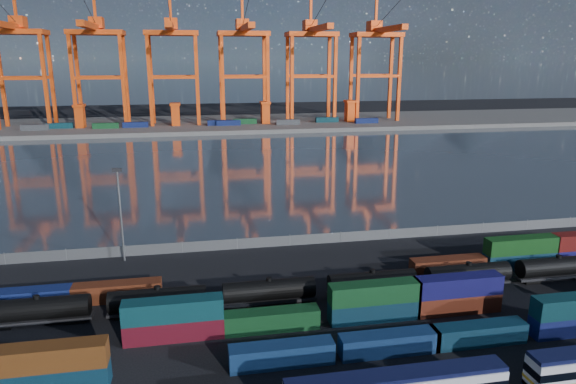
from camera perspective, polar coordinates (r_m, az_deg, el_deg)
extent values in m
plane|color=black|center=(72.99, 4.47, -13.57)|extent=(700.00, 700.00, 0.00)
plane|color=#333D49|center=(171.38, -4.63, 3.00)|extent=(700.00, 700.00, 0.00)
cube|color=#514F4C|center=(274.59, -7.00, 7.54)|extent=(700.00, 70.00, 2.00)
cone|color=#1E2630|center=(1779.72, 10.31, 19.44)|extent=(960.00, 960.00, 380.00)
cone|color=#1E2630|center=(1926.43, 20.50, 17.20)|extent=(840.00, 840.00, 300.00)
cube|color=#0E1234|center=(54.19, 12.09, -19.24)|extent=(22.43, 2.42, 0.45)
cube|color=#0C2C3F|center=(63.54, -24.89, -18.30)|extent=(12.21, 2.48, 2.65)
cube|color=brown|center=(62.20, -25.16, -16.23)|extent=(12.21, 2.48, 2.65)
cube|color=navy|center=(62.11, -0.70, -17.60)|extent=(12.21, 2.48, 2.65)
cube|color=navy|center=(65.30, 11.18, -16.15)|extent=(12.21, 2.48, 2.65)
cube|color=#0C2C41|center=(70.09, 20.34, -14.56)|extent=(12.21, 2.48, 2.65)
cube|color=#111856|center=(77.63, 29.31, -12.64)|extent=(12.21, 2.48, 2.65)
cube|color=#5A0D1A|center=(68.51, -12.52, -14.64)|extent=(12.46, 2.53, 2.70)
cube|color=#0D3D45|center=(67.24, -12.65, -12.63)|extent=(12.46, 2.53, 2.70)
cube|color=#11411D|center=(69.02, -1.81, -14.03)|extent=(12.46, 2.53, 2.70)
cube|color=#0B2A3C|center=(72.21, 9.52, -12.87)|extent=(12.46, 2.53, 2.70)
cube|color=#12441E|center=(71.01, 9.62, -10.93)|extent=(12.46, 2.53, 2.70)
cube|color=maroon|center=(76.92, 18.18, -11.64)|extent=(12.46, 2.53, 2.70)
cube|color=#121054|center=(75.80, 18.35, -9.80)|extent=(12.46, 2.53, 2.70)
cube|color=navy|center=(83.27, -27.16, -10.50)|extent=(12.59, 2.56, 2.73)
cube|color=#622813|center=(80.47, -18.40, -10.44)|extent=(12.59, 2.56, 2.73)
cube|color=#5D2412|center=(89.24, 17.32, -7.83)|extent=(12.59, 2.56, 2.73)
cube|color=#0E314B|center=(95.90, 24.34, -6.91)|extent=(12.59, 2.56, 2.73)
cube|color=#134916|center=(94.99, 24.51, -5.38)|extent=(12.59, 2.56, 2.73)
cylinder|color=black|center=(77.16, -26.05, -11.56)|extent=(13.18, 2.94, 2.94)
cylinder|color=black|center=(76.50, -26.19, -10.46)|extent=(0.81, 0.81, 0.51)
cube|color=black|center=(77.85, -25.91, -12.63)|extent=(13.68, 2.03, 0.41)
cube|color=black|center=(79.39, -29.13, -12.83)|extent=(2.53, 1.82, 0.61)
cube|color=black|center=(76.91, -22.52, -12.93)|extent=(2.53, 1.82, 0.61)
cylinder|color=black|center=(74.40, -14.26, -11.42)|extent=(13.18, 2.94, 2.94)
cylinder|color=black|center=(73.72, -14.34, -10.29)|extent=(0.81, 0.81, 0.51)
cube|color=black|center=(75.12, -14.18, -12.54)|extent=(13.68, 2.03, 0.41)
cube|color=black|center=(75.78, -17.69, -12.89)|extent=(2.53, 1.82, 0.61)
cube|color=black|center=(75.09, -10.60, -12.68)|extent=(2.53, 1.82, 0.61)
cylinder|color=black|center=(74.82, -2.13, -10.80)|extent=(13.18, 2.94, 2.94)
cylinder|color=black|center=(74.14, -2.14, -9.66)|extent=(0.81, 0.81, 0.51)
cube|color=black|center=(75.53, -2.11, -11.91)|extent=(13.68, 2.03, 0.41)
cube|color=black|center=(75.26, -5.63, -12.42)|extent=(2.53, 1.82, 0.61)
cube|color=black|center=(76.43, 1.35, -11.90)|extent=(2.53, 1.82, 0.61)
cylinder|color=black|center=(78.36, 9.32, -9.77)|extent=(13.18, 2.94, 2.94)
cylinder|color=black|center=(77.71, 9.37, -8.68)|extent=(0.81, 0.81, 0.51)
cube|color=black|center=(79.04, 9.27, -10.84)|extent=(13.68, 2.03, 0.41)
cube|color=black|center=(77.88, 6.03, -11.45)|extent=(2.53, 1.82, 0.61)
cube|color=black|center=(80.78, 12.36, -10.73)|extent=(2.53, 1.82, 0.61)
cylinder|color=black|center=(84.64, 19.36, -8.54)|extent=(13.18, 2.94, 2.94)
cylinder|color=black|center=(84.04, 19.45, -7.52)|extent=(0.81, 0.81, 0.51)
cube|color=black|center=(85.27, 19.26, -9.54)|extent=(13.68, 2.03, 0.41)
cube|color=black|center=(83.35, 16.47, -10.19)|extent=(2.53, 1.82, 0.61)
cube|color=black|center=(87.70, 21.87, -9.40)|extent=(2.53, 1.82, 0.61)
cylinder|color=black|center=(93.10, 27.74, -7.31)|extent=(13.18, 2.94, 2.94)
cylinder|color=black|center=(92.55, 27.86, -6.38)|extent=(0.81, 0.81, 0.51)
cube|color=black|center=(93.67, 27.62, -8.23)|extent=(13.68, 2.03, 0.41)
cube|color=black|center=(91.16, 25.30, -8.85)|extent=(2.53, 1.82, 0.61)
cube|color=#595B5E|center=(97.55, 0.22, -5.41)|extent=(160.00, 0.06, 2.00)
cylinder|color=slate|center=(101.42, -28.95, -6.47)|extent=(0.12, 0.12, 2.20)
cylinder|color=slate|center=(98.64, -23.41, -6.39)|extent=(0.12, 0.12, 2.20)
cylinder|color=slate|center=(96.82, -17.61, -6.23)|extent=(0.12, 0.12, 2.20)
cylinder|color=slate|center=(96.02, -11.65, -6.00)|extent=(0.12, 0.12, 2.20)
cylinder|color=slate|center=(96.25, -5.67, -5.71)|extent=(0.12, 0.12, 2.20)
cylinder|color=slate|center=(97.52, 0.22, -5.36)|extent=(0.12, 0.12, 2.20)
cylinder|color=slate|center=(99.77, 5.89, -4.97)|extent=(0.12, 0.12, 2.20)
cylinder|color=slate|center=(102.95, 11.25, -4.56)|extent=(0.12, 0.12, 2.20)
cylinder|color=slate|center=(106.98, 16.25, -4.13)|extent=(0.12, 0.12, 2.20)
cylinder|color=slate|center=(111.75, 20.85, -3.72)|extent=(0.12, 0.12, 2.20)
cylinder|color=slate|center=(117.19, 25.04, -3.32)|extent=(0.12, 0.12, 2.20)
cylinder|color=slate|center=(123.20, 28.84, -2.94)|extent=(0.12, 0.12, 2.20)
cylinder|color=slate|center=(92.77, -18.07, -2.67)|extent=(0.36, 0.36, 16.00)
cube|color=black|center=(90.75, -18.49, 2.34)|extent=(1.60, 0.40, 0.60)
cube|color=#F04910|center=(287.55, -29.19, 10.58)|extent=(1.65, 1.65, 46.29)
cube|color=#F04910|center=(269.39, -25.37, 10.86)|extent=(1.65, 1.65, 46.29)
cube|color=#F04910|center=(281.36, -24.75, 11.03)|extent=(1.65, 1.65, 46.29)
cube|color=#F04910|center=(272.32, -27.76, 11.11)|extent=(22.63, 1.44, 1.44)
cube|color=#F04910|center=(284.16, -27.05, 11.27)|extent=(22.63, 1.44, 1.44)
cube|color=#F04910|center=(278.34, -27.92, 15.45)|extent=(25.72, 14.40, 2.26)
cube|color=#F04910|center=(266.62, -28.75, 15.91)|extent=(3.09, 49.38, 2.57)
cube|color=#F04910|center=(282.52, -27.79, 16.38)|extent=(6.17, 8.23, 5.14)
cube|color=#F04910|center=(281.11, -28.11, 17.95)|extent=(1.23, 1.23, 16.46)
cylinder|color=black|center=(264.74, -29.12, 17.46)|extent=(0.25, 42.34, 13.97)
cube|color=#F04910|center=(266.61, -22.76, 11.10)|extent=(1.65, 1.65, 46.29)
cube|color=#F04910|center=(278.70, -22.24, 11.26)|extent=(1.65, 1.65, 46.29)
cube|color=#F04910|center=(262.96, -17.84, 11.49)|extent=(1.65, 1.65, 46.29)
cube|color=#F04910|center=(275.21, -17.54, 11.63)|extent=(1.65, 1.65, 46.29)
cube|color=#F04910|center=(264.46, -20.36, 11.81)|extent=(22.63, 1.44, 1.44)
cube|color=#F04910|center=(276.64, -19.95, 11.93)|extent=(22.63, 1.44, 1.44)
cube|color=#F04910|center=(270.66, -20.55, 16.26)|extent=(25.72, 14.40, 2.26)
cube|color=#F04910|center=(258.59, -21.05, 16.80)|extent=(3.09, 49.38, 2.57)
cube|color=#F04910|center=(274.96, -20.50, 17.20)|extent=(6.17, 8.23, 5.14)
cube|color=#F04910|center=(273.50, -20.72, 18.82)|extent=(1.23, 1.23, 16.46)
cylinder|color=black|center=(256.65, -21.31, 18.41)|extent=(0.25, 42.34, 13.97)
cube|color=#F04910|center=(261.77, -15.10, 11.68)|extent=(1.65, 1.65, 46.29)
cube|color=#F04910|center=(274.07, -14.92, 11.80)|extent=(1.65, 1.65, 46.29)
cube|color=#F04910|center=(261.10, -10.04, 11.94)|extent=(1.65, 1.65, 46.29)
cube|color=#F04910|center=(273.43, -10.09, 12.05)|extent=(1.65, 1.65, 46.29)
cube|color=#F04910|center=(261.10, -12.61, 12.33)|extent=(22.63, 1.44, 1.44)
cube|color=#F04910|center=(273.43, -12.53, 12.42)|extent=(22.63, 1.44, 1.44)
cube|color=#F04910|center=(267.37, -12.83, 16.83)|extent=(25.72, 14.40, 2.26)
cube|color=#F04910|center=(255.15, -12.95, 17.41)|extent=(3.09, 49.38, 2.57)
cube|color=#F04910|center=(271.72, -12.86, 17.77)|extent=(6.17, 8.23, 5.14)
cube|color=#F04910|center=(270.25, -12.97, 19.43)|extent=(1.23, 1.23, 16.46)
cylinder|color=black|center=(253.18, -13.06, 19.07)|extent=(0.25, 42.34, 13.97)
cube|color=#F04910|center=(261.56, -7.28, 12.05)|extent=(1.65, 1.65, 46.29)
cube|color=#F04910|center=(273.87, -7.44, 12.16)|extent=(1.65, 1.65, 46.29)
cube|color=#F04910|center=(263.90, -2.26, 12.18)|extent=(1.65, 1.65, 46.29)
cube|color=#F04910|center=(276.11, -2.64, 12.28)|extent=(1.65, 1.65, 46.29)
cube|color=#F04910|center=(262.40, -4.77, 12.63)|extent=(22.63, 1.44, 1.44)
cube|color=#F04910|center=(274.67, -5.04, 12.71)|extent=(22.63, 1.44, 1.44)
cube|color=#F04910|center=(268.64, -5.01, 17.11)|extent=(25.72, 14.40, 2.26)
cube|color=#F04910|center=(256.48, -4.73, 17.70)|extent=(3.09, 49.38, 2.57)
cube|color=#F04910|center=(272.97, -5.12, 18.05)|extent=(6.17, 8.23, 5.14)
cube|color=#F04910|center=(271.51, -5.12, 19.70)|extent=(1.23, 1.23, 16.46)
cylinder|color=black|center=(254.53, -4.70, 19.35)|extent=(0.25, 42.34, 13.97)
cube|color=#F04910|center=(265.99, 0.44, 12.21)|extent=(1.65, 1.65, 46.29)
cube|color=#F04910|center=(278.11, -0.06, 12.31)|extent=(1.65, 1.65, 46.29)
cube|color=#F04910|center=(271.24, 5.25, 12.19)|extent=(1.65, 1.65, 46.29)
cube|color=#F04910|center=(283.13, 4.56, 12.31)|extent=(1.65, 1.65, 46.29)
cube|color=#F04910|center=(268.30, 2.87, 12.70)|extent=(22.63, 1.44, 1.44)
cube|color=#F04910|center=(280.32, 2.28, 12.79)|extent=(22.63, 1.44, 1.44)
cube|color=#F04910|center=(274.41, 2.62, 17.10)|extent=(25.72, 14.40, 2.26)
cube|color=#F04910|center=(262.52, 3.27, 17.65)|extent=(3.09, 49.38, 2.57)
cube|color=#F04910|center=(278.65, 2.43, 18.02)|extent=(6.17, 8.23, 5.14)
cube|color=#F04910|center=(277.22, 2.55, 19.63)|extent=(1.23, 1.23, 16.46)
cylinder|color=black|center=(260.61, 3.43, 19.26)|extent=(0.25, 42.34, 13.97)
cube|color=#F04910|center=(274.85, 7.79, 12.15)|extent=(1.65, 1.65, 46.29)
cube|color=#F04910|center=(286.59, 7.00, 12.28)|extent=(1.65, 1.65, 46.29)
cube|color=#F04910|center=(282.74, 12.24, 12.03)|extent=(1.65, 1.65, 46.29)
cube|color=#F04910|center=(294.17, 11.31, 12.16)|extent=(1.65, 1.65, 46.29)
cube|color=#F04910|center=(278.51, 10.07, 12.57)|extent=(22.63, 1.44, 1.44)
cube|color=#F04910|center=(290.10, 9.20, 12.68)|extent=(22.63, 1.44, 1.44)
cube|color=#F04910|center=(284.40, 9.81, 16.82)|extent=(25.72, 14.40, 2.26)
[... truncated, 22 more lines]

